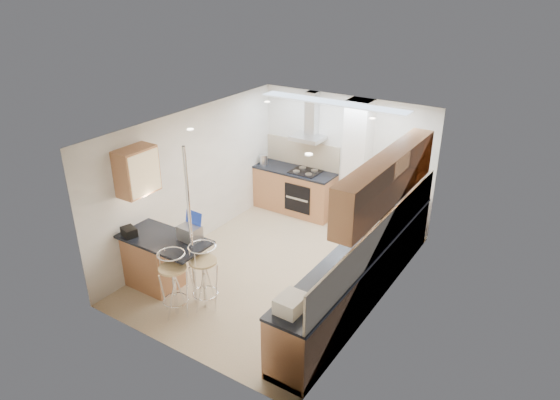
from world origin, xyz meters
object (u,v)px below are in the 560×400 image
Objects in this scene: laptop at (190,233)px; bar_stool_end at (204,277)px; bar_stool_near at (174,284)px; microwave at (382,222)px; bread_bin at (291,304)px.

bar_stool_end is (0.40, -0.19, -0.52)m from laptop.
bar_stool_end is (0.25, 0.36, 0.01)m from bar_stool_near.
microwave is at bearing 66.81° from bar_stool_near.
laptop is 0.87× the size of bread_bin.
microwave is 3.26m from bar_stool_near.
bar_stool_end is at bearing 73.34° from bar_stool_near.
microwave is at bearing 88.05° from bread_bin.
bar_stool_near is 0.44m from bar_stool_end.
microwave is at bearing 42.09° from laptop.
microwave reaches higher than bar_stool_end.
microwave is at bearing -16.57° from bar_stool_end.
laptop reaches higher than bar_stool_near.
laptop is at bearing 123.69° from microwave.
bar_stool_end is at bearing 131.87° from microwave.
laptop reaches higher than bar_stool_end.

